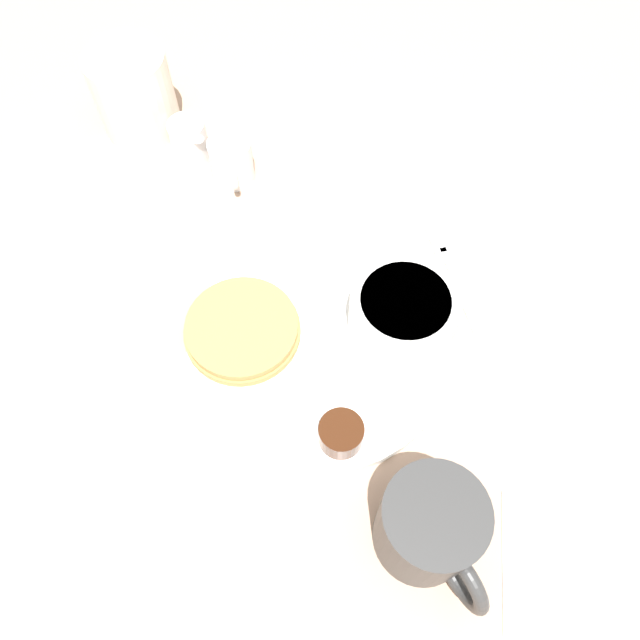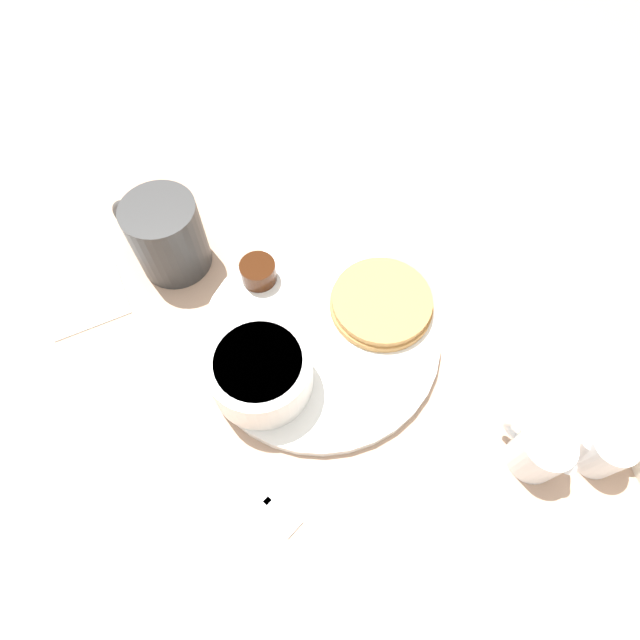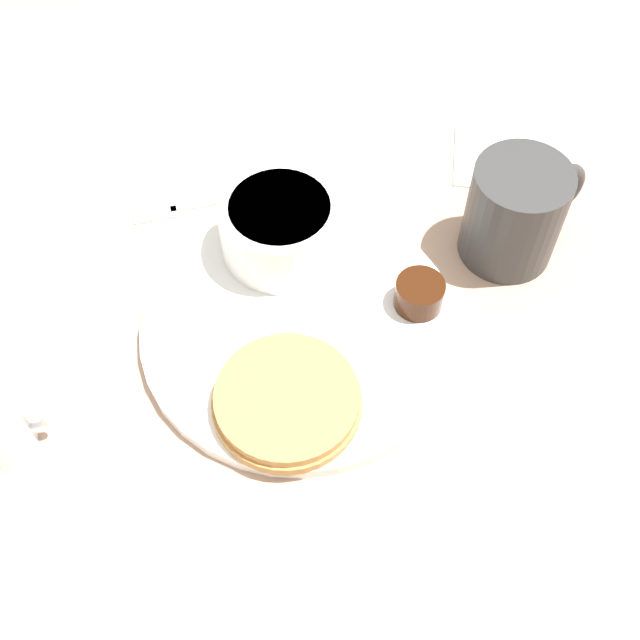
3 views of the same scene
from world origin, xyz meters
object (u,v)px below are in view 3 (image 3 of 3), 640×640
at_px(coffee_mug, 514,212).
at_px(fork, 190,205).
at_px(plate, 297,328).
at_px(bowl, 278,226).

xyz_separation_m(coffee_mug, fork, (-0.29, 0.06, -0.05)).
relative_size(plate, bowl, 2.53).
relative_size(plate, coffee_mug, 2.38).
height_order(plate, bowl, bowl).
distance_m(bowl, coffee_mug, 0.20).
height_order(bowl, fork, bowl).
xyz_separation_m(bowl, fork, (-0.08, 0.06, -0.04)).
bearing_deg(bowl, fork, 142.64).
xyz_separation_m(plate, fork, (-0.10, 0.14, -0.00)).
bearing_deg(fork, coffee_mug, -12.36).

